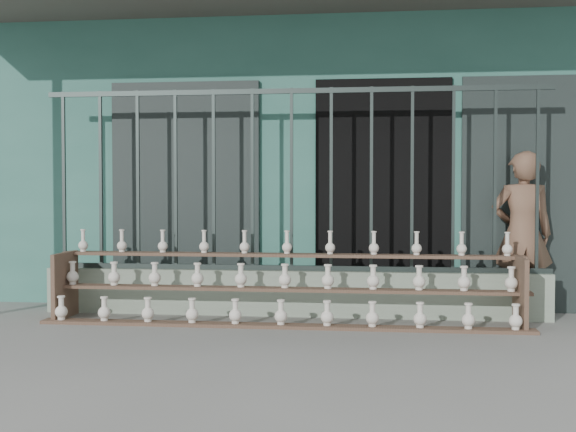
# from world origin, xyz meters

# --- Properties ---
(ground) EXTENTS (60.00, 60.00, 0.00)m
(ground) POSITION_xyz_m (0.00, 0.00, 0.00)
(ground) COLOR slate
(workshop_building) EXTENTS (7.40, 6.60, 3.21)m
(workshop_building) POSITION_xyz_m (0.00, 4.23, 1.62)
(workshop_building) COLOR #336C5E
(workshop_building) RESTS_ON ground
(parapet_wall) EXTENTS (5.00, 0.20, 0.45)m
(parapet_wall) POSITION_xyz_m (0.00, 1.30, 0.23)
(parapet_wall) COLOR gray
(parapet_wall) RESTS_ON ground
(security_fence) EXTENTS (5.00, 0.04, 1.80)m
(security_fence) POSITION_xyz_m (-0.00, 1.30, 1.35)
(security_fence) COLOR #283330
(security_fence) RESTS_ON parapet_wall
(shelf_rack) EXTENTS (4.50, 0.68, 0.85)m
(shelf_rack) POSITION_xyz_m (-0.02, 0.89, 0.36)
(shelf_rack) COLOR brown
(shelf_rack) RESTS_ON ground
(elderly_woman) EXTENTS (0.60, 0.40, 1.63)m
(elderly_woman) POSITION_xyz_m (2.27, 1.56, 0.81)
(elderly_woman) COLOR brown
(elderly_woman) RESTS_ON ground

